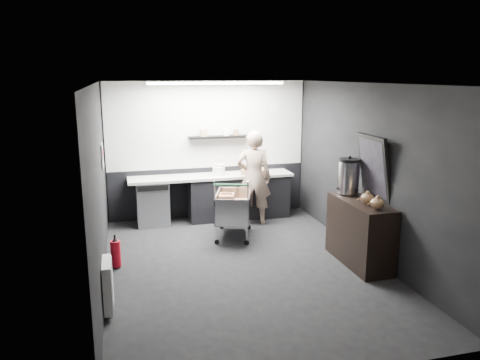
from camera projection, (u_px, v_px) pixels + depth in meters
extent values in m
plane|color=black|center=(244.00, 266.00, 7.03)|extent=(5.50, 5.50, 0.00)
plane|color=silver|center=(244.00, 83.00, 6.43)|extent=(5.50, 5.50, 0.00)
plane|color=black|center=(208.00, 150.00, 9.33)|extent=(5.50, 0.00, 5.50)
plane|color=black|center=(324.00, 245.00, 4.14)|extent=(5.50, 0.00, 5.50)
plane|color=black|center=(99.00, 187.00, 6.24)|extent=(0.00, 5.50, 5.50)
plane|color=black|center=(368.00, 172.00, 7.23)|extent=(0.00, 5.50, 5.50)
cube|color=silver|center=(208.00, 125.00, 9.20)|extent=(3.95, 0.02, 1.70)
cube|color=black|center=(209.00, 191.00, 9.50)|extent=(3.95, 0.02, 1.00)
cube|color=black|center=(219.00, 137.00, 9.20)|extent=(1.20, 0.22, 0.04)
cylinder|color=white|center=(275.00, 108.00, 9.47)|extent=(0.20, 0.03, 0.20)
cube|color=silver|center=(102.00, 156.00, 7.43)|extent=(0.02, 0.30, 0.40)
cube|color=red|center=(102.00, 152.00, 7.41)|extent=(0.02, 0.22, 0.10)
cube|color=white|center=(108.00, 285.00, 5.63)|extent=(0.10, 0.50, 0.60)
cube|color=white|center=(216.00, 83.00, 8.19)|extent=(2.40, 0.20, 0.04)
cube|color=black|center=(239.00, 197.00, 9.36)|extent=(2.00, 0.56, 0.85)
cube|color=silver|center=(211.00, 176.00, 9.12)|extent=(3.20, 0.60, 0.05)
cube|color=#9EA0A5|center=(153.00, 203.00, 8.94)|extent=(0.60, 0.58, 0.85)
cube|color=black|center=(153.00, 188.00, 8.58)|extent=(0.56, 0.02, 0.10)
imported|color=beige|center=(254.00, 178.00, 8.87)|extent=(0.76, 0.61, 1.81)
cube|color=silver|center=(234.00, 219.00, 8.26)|extent=(0.84, 1.04, 0.02)
cube|color=silver|center=(218.00, 207.00, 8.14)|extent=(0.30, 0.87, 0.48)
cube|color=silver|center=(249.00, 205.00, 8.28)|extent=(0.30, 0.87, 0.48)
cube|color=silver|center=(240.00, 213.00, 7.79)|extent=(0.56, 0.20, 0.48)
cube|color=silver|center=(228.00, 200.00, 8.63)|extent=(0.56, 0.20, 0.48)
cylinder|color=silver|center=(225.00, 235.00, 7.84)|extent=(0.02, 0.02, 0.32)
cylinder|color=silver|center=(254.00, 233.00, 7.97)|extent=(0.02, 0.02, 0.32)
cylinder|color=silver|center=(215.00, 221.00, 8.62)|extent=(0.02, 0.02, 0.32)
cylinder|color=silver|center=(241.00, 219.00, 8.75)|extent=(0.02, 0.02, 0.32)
cylinder|color=#258A43|center=(241.00, 185.00, 7.62)|extent=(0.57, 0.21, 0.03)
cube|color=brown|center=(225.00, 206.00, 8.28)|extent=(0.34, 0.38, 0.41)
cube|color=brown|center=(244.00, 210.00, 8.13)|extent=(0.32, 0.36, 0.36)
cylinder|color=black|center=(225.00, 243.00, 7.87)|extent=(0.09, 0.06, 0.09)
cylinder|color=black|center=(215.00, 228.00, 8.65)|extent=(0.09, 0.06, 0.09)
cylinder|color=black|center=(254.00, 241.00, 8.00)|extent=(0.09, 0.06, 0.09)
cylinder|color=black|center=(241.00, 226.00, 8.78)|extent=(0.09, 0.06, 0.09)
cube|color=black|center=(360.00, 232.00, 7.06)|extent=(0.49, 1.31, 0.98)
cylinder|color=silver|center=(349.00, 177.00, 7.30)|extent=(0.33, 0.33, 0.50)
cylinder|color=black|center=(350.00, 160.00, 7.24)|extent=(0.33, 0.33, 0.04)
sphere|color=black|center=(350.00, 157.00, 7.23)|extent=(0.05, 0.05, 0.05)
ellipsoid|color=brown|center=(367.00, 198.00, 6.78)|extent=(0.20, 0.20, 0.16)
ellipsoid|color=brown|center=(377.00, 203.00, 6.52)|extent=(0.20, 0.20, 0.16)
cube|color=black|center=(374.00, 167.00, 6.94)|extent=(0.22, 0.76, 0.97)
cube|color=black|center=(373.00, 168.00, 6.94)|extent=(0.16, 0.65, 0.84)
cylinder|color=#B90C1C|center=(116.00, 254.00, 6.94)|extent=(0.15, 0.15, 0.40)
cone|color=black|center=(115.00, 239.00, 6.89)|extent=(0.10, 0.10, 0.06)
cylinder|color=black|center=(115.00, 237.00, 6.88)|extent=(0.03, 0.03, 0.06)
cube|color=#9A7952|center=(254.00, 171.00, 9.27)|extent=(0.59, 0.52, 0.10)
cylinder|color=silver|center=(220.00, 169.00, 9.13)|extent=(0.21, 0.21, 0.21)
cube|color=white|center=(218.00, 171.00, 9.08)|extent=(0.21, 0.18, 0.17)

